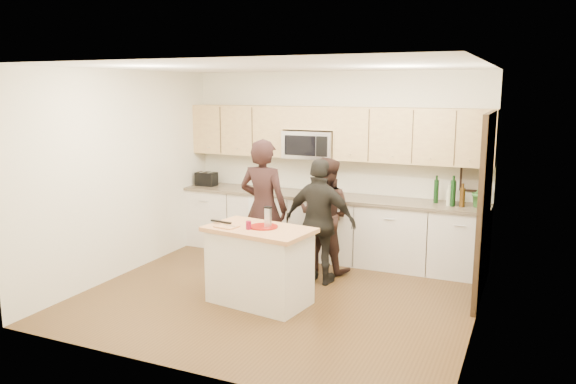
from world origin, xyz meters
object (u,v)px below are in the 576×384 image
at_px(woman_left, 263,208).
at_px(woman_right, 320,222).
at_px(woman_center, 325,215).
at_px(island, 259,265).
at_px(toaster, 206,179).

height_order(woman_left, woman_right, woman_left).
bearing_deg(woman_center, island, 83.86).
xyz_separation_m(toaster, woman_left, (1.53, -1.05, -0.13)).
xyz_separation_m(woman_center, woman_right, (0.12, -0.49, 0.02)).
relative_size(toaster, woman_center, 0.20).
height_order(island, toaster, toaster).
distance_m(island, toaster, 2.80).
xyz_separation_m(toaster, woman_right, (2.32, -1.03, -0.24)).
relative_size(woman_left, woman_right, 1.13).
bearing_deg(woman_right, island, 68.47).
height_order(island, woman_center, woman_center).
bearing_deg(toaster, woman_right, -24.06).
xyz_separation_m(woman_left, woman_center, (0.67, 0.51, -0.13)).
distance_m(toaster, woman_left, 1.86).
xyz_separation_m(woman_left, woman_right, (0.79, 0.01, -0.11)).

